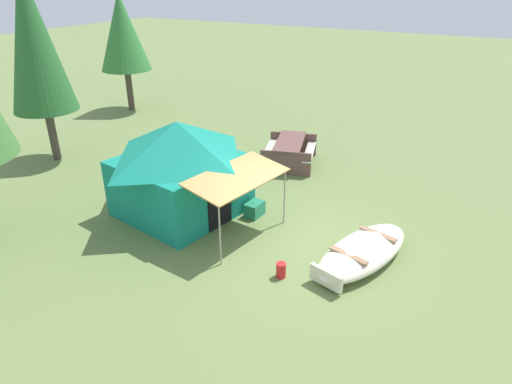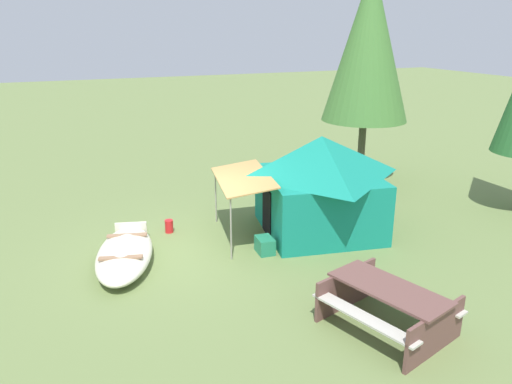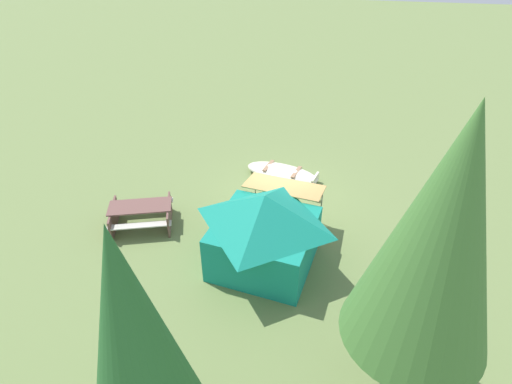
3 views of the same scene
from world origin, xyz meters
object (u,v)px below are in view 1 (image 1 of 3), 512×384
object	(u,v)px
cooler_box	(255,209)
fuel_can	(281,270)
pine_tree_back_right	(123,32)
beached_rowboat	(363,251)
picnic_table	(290,149)
canvas_cabin_tent	(180,167)
pine_tree_far_center	(33,40)

from	to	relation	value
cooler_box	fuel_can	size ratio (longest dim) A/B	1.54
fuel_can	pine_tree_back_right	bearing A→B (deg)	55.34
beached_rowboat	picnic_table	size ratio (longest dim) A/B	1.30
canvas_cabin_tent	pine_tree_far_center	xyz separation A→B (m)	(0.85, 5.73, 2.46)
pine_tree_back_right	fuel_can	bearing A→B (deg)	-124.66
beached_rowboat	pine_tree_back_right	bearing A→B (deg)	62.73
cooler_box	beached_rowboat	bearing A→B (deg)	-102.04
pine_tree_far_center	fuel_can	bearing A→B (deg)	-103.05
fuel_can	pine_tree_far_center	bearing A→B (deg)	76.95
canvas_cabin_tent	pine_tree_far_center	bearing A→B (deg)	81.59
canvas_cabin_tent	pine_tree_back_right	xyz separation A→B (m)	(6.40, 7.70, 2.00)
picnic_table	pine_tree_back_right	bearing A→B (deg)	75.33
canvas_cabin_tent	picnic_table	world-z (taller)	canvas_cabin_tent
beached_rowboat	fuel_can	xyz separation A→B (m)	(-1.31, 1.24, -0.08)
cooler_box	pine_tree_back_right	world-z (taller)	pine_tree_back_right
pine_tree_far_center	canvas_cabin_tent	bearing A→B (deg)	-98.41
canvas_cabin_tent	fuel_can	bearing A→B (deg)	-110.52
cooler_box	fuel_can	xyz separation A→B (m)	(-1.94, -1.68, -0.02)
picnic_table	pine_tree_back_right	distance (m)	9.41
beached_rowboat	canvas_cabin_tent	xyz separation A→B (m)	(-0.05, 4.62, 0.98)
picnic_table	cooler_box	xyz separation A→B (m)	(-3.45, -0.68, -0.32)
cooler_box	pine_tree_back_right	distance (m)	11.42
beached_rowboat	canvas_cabin_tent	world-z (taller)	canvas_cabin_tent
cooler_box	fuel_can	bearing A→B (deg)	-138.97
beached_rowboat	pine_tree_back_right	xyz separation A→B (m)	(6.35, 12.32, 2.98)
beached_rowboat	cooler_box	xyz separation A→B (m)	(0.62, 2.92, -0.06)
picnic_table	cooler_box	distance (m)	3.53
canvas_cabin_tent	pine_tree_far_center	size ratio (longest dim) A/B	0.73
cooler_box	pine_tree_far_center	size ratio (longest dim) A/B	0.08
cooler_box	fuel_can	world-z (taller)	cooler_box
picnic_table	pine_tree_far_center	distance (m)	8.14
picnic_table	fuel_can	distance (m)	5.89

